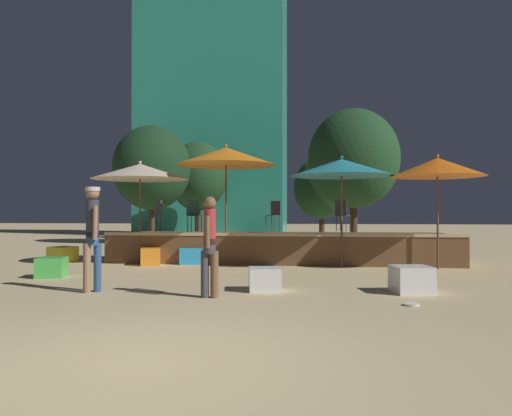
% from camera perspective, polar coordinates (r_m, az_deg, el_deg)
% --- Properties ---
extents(ground_plane, '(120.00, 120.00, 0.00)m').
position_cam_1_polar(ground_plane, '(4.83, -13.17, -16.95)').
color(ground_plane, '#D1B784').
extents(wooden_deck, '(9.48, 3.19, 0.85)m').
position_cam_1_polar(wooden_deck, '(14.54, 3.10, -4.47)').
color(wooden_deck, brown).
rests_on(wooden_deck, ground).
extents(patio_umbrella_0, '(2.59, 2.59, 2.81)m').
position_cam_1_polar(patio_umbrella_0, '(12.74, 9.76, 4.57)').
color(patio_umbrella_0, brown).
rests_on(patio_umbrella_0, ground).
extents(patio_umbrella_1, '(2.64, 2.64, 3.19)m').
position_cam_1_polar(patio_umbrella_1, '(13.28, -3.46, 5.90)').
color(patio_umbrella_1, brown).
rests_on(patio_umbrella_1, ground).
extents(patio_umbrella_2, '(2.27, 2.27, 2.80)m').
position_cam_1_polar(patio_umbrella_2, '(12.98, 20.03, 4.39)').
color(patio_umbrella_2, brown).
rests_on(patio_umbrella_2, ground).
extents(patio_umbrella_3, '(2.60, 2.60, 2.78)m').
position_cam_1_polar(patio_umbrella_3, '(13.85, -13.10, 4.07)').
color(patio_umbrella_3, brown).
rests_on(patio_umbrella_3, ground).
extents(cube_seat_0, '(0.74, 0.74, 0.46)m').
position_cam_1_polar(cube_seat_0, '(9.02, 17.36, -7.80)').
color(cube_seat_0, white).
rests_on(cube_seat_0, ground).
extents(cube_seat_1, '(0.68, 0.68, 0.42)m').
position_cam_1_polar(cube_seat_1, '(11.51, -22.33, -6.30)').
color(cube_seat_1, '#4CC651').
rests_on(cube_seat_1, ground).
extents(cube_seat_2, '(0.77, 0.77, 0.44)m').
position_cam_1_polar(cube_seat_2, '(14.90, -21.22, -4.98)').
color(cube_seat_2, yellow).
rests_on(cube_seat_2, ground).
extents(cube_seat_3, '(0.73, 0.73, 0.44)m').
position_cam_1_polar(cube_seat_3, '(13.60, -7.43, -5.43)').
color(cube_seat_3, '#2D9EDB').
rests_on(cube_seat_3, ground).
extents(cube_seat_4, '(0.64, 0.64, 0.41)m').
position_cam_1_polar(cube_seat_4, '(8.84, 1.01, -8.14)').
color(cube_seat_4, white).
rests_on(cube_seat_4, ground).
extents(cube_seat_5, '(0.64, 0.64, 0.45)m').
position_cam_1_polar(cube_seat_5, '(13.42, -11.97, -5.46)').
color(cube_seat_5, orange).
rests_on(cube_seat_5, ground).
extents(person_0, '(0.29, 0.42, 1.64)m').
position_cam_1_polar(person_0, '(8.09, -5.32, -4.09)').
color(person_0, '#3F3F47').
rests_on(person_0, ground).
extents(person_1, '(0.39, 0.44, 1.83)m').
position_cam_1_polar(person_1, '(9.06, -18.19, -2.55)').
color(person_1, '#997051').
rests_on(person_1, ground).
extents(bistro_chair_0, '(0.40, 0.40, 0.90)m').
position_cam_1_polar(bistro_chair_0, '(14.90, -11.32, -0.49)').
color(bistro_chair_0, '#47474C').
rests_on(bistro_chair_0, wooden_deck).
extents(bistro_chair_1, '(0.45, 0.45, 0.90)m').
position_cam_1_polar(bistro_chair_1, '(14.74, 9.80, -0.49)').
color(bistro_chair_1, '#47474C').
rests_on(bistro_chair_1, wooden_deck).
extents(bistro_chair_2, '(0.46, 0.46, 0.90)m').
position_cam_1_polar(bistro_chair_2, '(15.34, 2.12, -0.51)').
color(bistro_chair_2, '#47474C').
rests_on(bistro_chair_2, wooden_deck).
extents(bistro_chair_3, '(0.47, 0.47, 0.90)m').
position_cam_1_polar(bistro_chair_3, '(14.08, -7.15, -0.49)').
color(bistro_chair_3, '#1E4C47').
rests_on(bistro_chair_3, wooden_deck).
extents(frisbee_disc, '(0.23, 0.23, 0.03)m').
position_cam_1_polar(frisbee_disc, '(7.83, 17.32, -10.47)').
color(frisbee_disc, white).
rests_on(frisbee_disc, ground).
extents(background_tree_0, '(3.50, 3.50, 5.36)m').
position_cam_1_polar(background_tree_0, '(23.21, -11.82, 4.50)').
color(background_tree_0, '#3D2B1C').
rests_on(background_tree_0, ground).
extents(background_tree_1, '(3.57, 3.57, 5.47)m').
position_cam_1_polar(background_tree_1, '(20.01, 11.10, 5.54)').
color(background_tree_1, '#3D2B1C').
rests_on(background_tree_1, ground).
extents(background_tree_2, '(3.21, 3.21, 5.14)m').
position_cam_1_polar(background_tree_2, '(26.58, -6.64, 3.71)').
color(background_tree_2, '#3D2B1C').
rests_on(background_tree_2, ground).
extents(background_tree_3, '(2.83, 2.83, 4.62)m').
position_cam_1_polar(background_tree_3, '(26.90, -6.70, 2.97)').
color(background_tree_3, '#3D2B1C').
rests_on(background_tree_3, ground).
extents(background_tree_4, '(2.84, 2.84, 4.20)m').
position_cam_1_polar(background_tree_4, '(25.34, 7.53, 2.26)').
color(background_tree_4, '#3D2B1C').
rests_on(background_tree_4, ground).
extents(distant_building, '(8.97, 3.45, 15.72)m').
position_cam_1_polar(distant_building, '(31.37, -5.05, 11.34)').
color(distant_building, teal).
rests_on(distant_building, ground).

